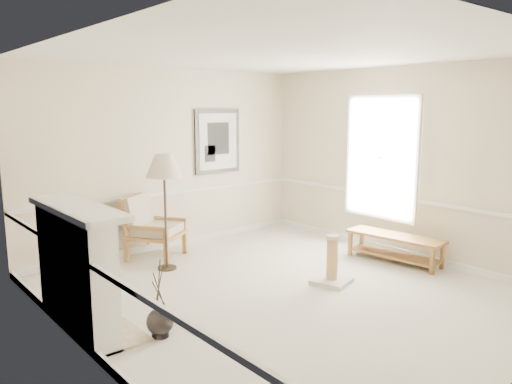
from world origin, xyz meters
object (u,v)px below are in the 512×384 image
armchair (149,224)px  floor_lamp (164,169)px  bench (395,244)px  scratching_post (332,268)px  floor_vase (160,322)px

armchair → floor_lamp: size_ratio=0.64×
armchair → bench: size_ratio=0.71×
armchair → floor_lamp: floor_lamp is taller
scratching_post → floor_vase: bearing=178.2°
floor_vase → scratching_post: bearing=-1.8°
floor_vase → armchair: 2.81m
floor_lamp → armchair: bearing=82.2°
armchair → floor_lamp: (-0.09, -0.67, 0.92)m
floor_vase → armchair: armchair is taller
floor_lamp → bench: (2.77, -1.89, -1.16)m
armchair → bench: (2.68, -2.56, -0.25)m
armchair → bench: bearing=-78.0°
floor_lamp → scratching_post: size_ratio=2.55×
floor_vase → scratching_post: size_ratio=1.25×
floor_vase → floor_lamp: size_ratio=0.49×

